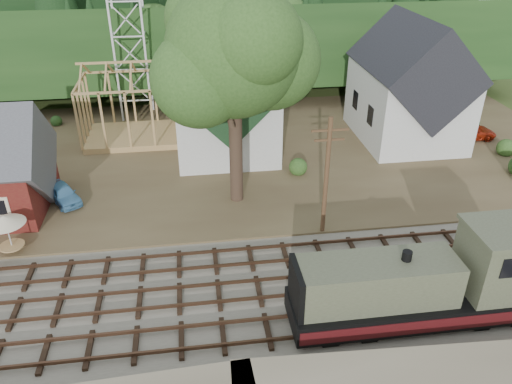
{
  "coord_description": "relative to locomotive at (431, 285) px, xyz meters",
  "views": [
    {
      "loc": [
        -0.9,
        -20.61,
        18.16
      ],
      "look_at": [
        2.82,
        6.0,
        3.0
      ],
      "focal_mm": 35.0,
      "sensor_mm": 36.0,
      "label": 1
    }
  ],
  "objects": [
    {
      "name": "ground",
      "position": [
        -10.23,
        3.0,
        -2.23
      ],
      "size": [
        140.0,
        140.0,
        0.0
      ],
      "primitive_type": "plane",
      "color": "#384C1E",
      "rests_on": "ground"
    },
    {
      "name": "railroad_bed",
      "position": [
        -10.23,
        3.0,
        -2.15
      ],
      "size": [
        64.0,
        11.0,
        0.16
      ],
      "primitive_type": "cube",
      "color": "#726B5B",
      "rests_on": "ground"
    },
    {
      "name": "village_flat",
      "position": [
        -10.23,
        21.0,
        -2.08
      ],
      "size": [
        64.0,
        26.0,
        0.3
      ],
      "primitive_type": "cube",
      "color": "brown",
      "rests_on": "ground"
    },
    {
      "name": "hillside",
      "position": [
        -10.23,
        45.0,
        -2.23
      ],
      "size": [
        70.0,
        28.96,
        12.74
      ],
      "primitive_type": "cube",
      "rotation": [
        -0.17,
        0.0,
        0.0
      ],
      "color": "#1E3F19",
      "rests_on": "ground"
    },
    {
      "name": "ridge",
      "position": [
        -10.23,
        61.0,
        -2.23
      ],
      "size": [
        80.0,
        20.0,
        12.0
      ],
      "primitive_type": "cube",
      "color": "black",
      "rests_on": "ground"
    },
    {
      "name": "church",
      "position": [
        -8.23,
        22.68,
        2.95
      ],
      "size": [
        8.4,
        15.17,
        13.0
      ],
      "color": "silver",
      "rests_on": "village_flat"
    },
    {
      "name": "farmhouse",
      "position": [
        7.77,
        22.0,
        2.64
      ],
      "size": [
        8.4,
        10.8,
        10.6
      ],
      "color": "silver",
      "rests_on": "village_flat"
    },
    {
      "name": "timber_frame",
      "position": [
        -16.23,
        25.0,
        1.04
      ],
      "size": [
        8.2,
        6.2,
        6.99
      ],
      "color": "tan",
      "rests_on": "village_flat"
    },
    {
      "name": "lattice_tower",
      "position": [
        -16.23,
        31.0,
        7.8
      ],
      "size": [
        3.2,
        3.2,
        12.12
      ],
      "color": "silver",
      "rests_on": "village_flat"
    },
    {
      "name": "big_tree",
      "position": [
        -8.06,
        13.08,
        7.99
      ],
      "size": [
        10.9,
        8.4,
        14.7
      ],
      "color": "#38281E",
      "rests_on": "village_flat"
    },
    {
      "name": "telegraph_pole_near",
      "position": [
        -3.23,
        8.2,
        2.02
      ],
      "size": [
        2.2,
        0.28,
        8.0
      ],
      "color": "#4C331E",
      "rests_on": "ground"
    },
    {
      "name": "locomotive",
      "position": [
        0.0,
        0.0,
        0.0
      ],
      "size": [
        12.76,
        3.19,
        5.08
      ],
      "color": "black",
      "rests_on": "railroad_bed"
    },
    {
      "name": "car_blue",
      "position": [
        -20.32,
        14.27,
        -1.29
      ],
      "size": [
        3.3,
        4.01,
        1.29
      ],
      "primitive_type": "imported",
      "rotation": [
        0.0,
        0.0,
        0.56
      ],
      "color": "#62A5D3",
      "rests_on": "village_flat"
    },
    {
      "name": "car_red",
      "position": [
        13.68,
        20.91,
        -1.31
      ],
      "size": [
        4.63,
        2.44,
        1.24
      ],
      "primitive_type": "imported",
      "rotation": [
        0.0,
        0.0,
        1.49
      ],
      "color": "#A8230D",
      "rests_on": "village_flat"
    },
    {
      "name": "patio_set",
      "position": [
        -22.2,
        8.5,
        0.23
      ],
      "size": [
        2.28,
        2.28,
        2.53
      ],
      "color": "silver",
      "rests_on": "village_flat"
    }
  ]
}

